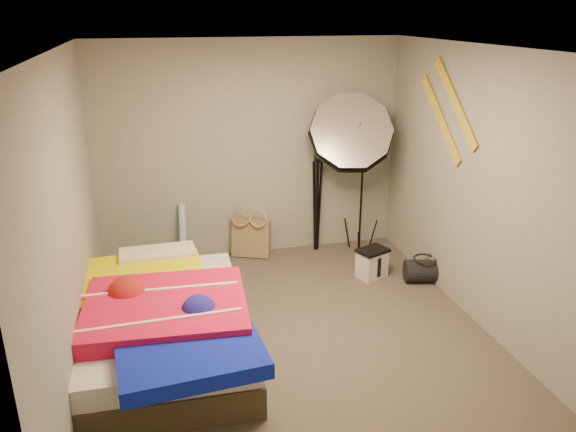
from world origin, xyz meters
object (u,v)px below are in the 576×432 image
object	(u,v)px
bed	(162,323)
camera_tripod	(317,195)
camera_case	(372,264)
tote_bag	(251,238)
duffel_bag	(424,271)
photo_umbrella	(351,135)
wrapping_roll	(182,234)

from	to	relation	value
bed	camera_tripod	distance (m)	2.68
camera_case	tote_bag	bearing A→B (deg)	121.42
duffel_bag	photo_umbrella	world-z (taller)	photo_umbrella
camera_tripod	bed	bearing A→B (deg)	-136.06
tote_bag	camera_tripod	size ratio (longest dim) A/B	0.37
tote_bag	photo_umbrella	xyz separation A→B (m)	(1.13, -0.20, 1.23)
duffel_bag	photo_umbrella	distance (m)	1.71
duffel_bag	camera_case	bearing A→B (deg)	166.57
duffel_bag	bed	bearing A→B (deg)	-153.00
bed	camera_tripod	world-z (taller)	camera_tripod
tote_bag	wrapping_roll	world-z (taller)	wrapping_roll
tote_bag	bed	xyz separation A→B (m)	(-1.10, -1.85, 0.08)
wrapping_roll	camera_case	size ratio (longest dim) A/B	2.28
duffel_bag	camera_tripod	distance (m)	1.53
tote_bag	duffel_bag	world-z (taller)	tote_bag
duffel_bag	photo_umbrella	bearing A→B (deg)	133.21
camera_case	photo_umbrella	size ratio (longest dim) A/B	0.15
bed	photo_umbrella	world-z (taller)	photo_umbrella
camera_case	duffel_bag	world-z (taller)	camera_case
tote_bag	duffel_bag	distance (m)	2.03
wrapping_roll	duffel_bag	xyz separation A→B (m)	(2.48, -1.14, -0.22)
wrapping_roll	camera_case	distance (m)	2.18
wrapping_roll	camera_case	bearing A→B (deg)	-24.46
wrapping_roll	duffel_bag	bearing A→B (deg)	-24.76
photo_umbrella	duffel_bag	bearing A→B (deg)	-59.29
camera_case	bed	bearing A→B (deg)	-178.89
camera_tripod	duffel_bag	bearing A→B (deg)	-51.93
tote_bag	camera_case	distance (m)	1.48
wrapping_roll	duffel_bag	size ratio (longest dim) A/B	1.70
camera_case	camera_tripod	bearing A→B (deg)	91.44
wrapping_roll	camera_case	xyz separation A→B (m)	(1.98, -0.90, -0.19)
wrapping_roll	camera_tripod	size ratio (longest dim) A/B	0.57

